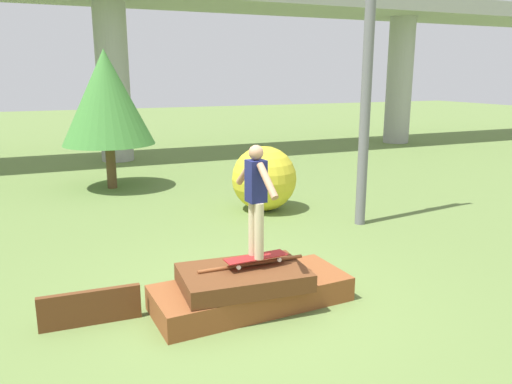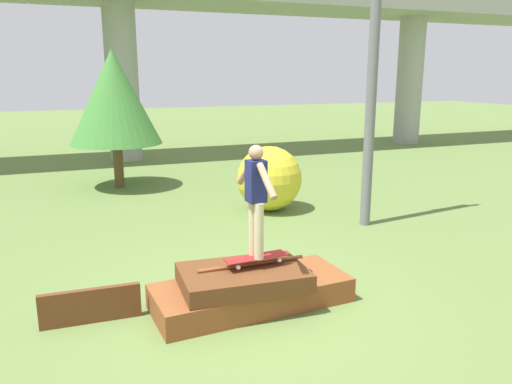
{
  "view_description": "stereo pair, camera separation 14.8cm",
  "coord_description": "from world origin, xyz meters",
  "views": [
    {
      "loc": [
        -2.33,
        -5.62,
        2.98
      ],
      "look_at": [
        0.04,
        -0.05,
        1.54
      ],
      "focal_mm": 35.0,
      "sensor_mm": 36.0,
      "label": 1
    },
    {
      "loc": [
        -2.19,
        -5.68,
        2.98
      ],
      "look_at": [
        0.04,
        -0.05,
        1.54
      ],
      "focal_mm": 35.0,
      "sensor_mm": 36.0,
      "label": 2
    }
  ],
  "objects": [
    {
      "name": "ground_plane",
      "position": [
        0.0,
        0.0,
        0.0
      ],
      "size": [
        80.0,
        80.0,
        0.0
      ],
      "primitive_type": "plane",
      "color": "olive"
    },
    {
      "name": "scrap_pile",
      "position": [
        -0.04,
        -0.02,
        0.24
      ],
      "size": [
        2.64,
        1.19,
        0.6
      ],
      "color": "brown",
      "rests_on": "ground_plane"
    },
    {
      "name": "scrap_plank_loose",
      "position": [
        -2.01,
        0.27,
        0.22
      ],
      "size": [
        1.2,
        0.13,
        0.44
      ],
      "color": "#5B3319",
      "rests_on": "ground_plane"
    },
    {
      "name": "skateboard",
      "position": [
        0.04,
        -0.05,
        0.67
      ],
      "size": [
        0.84,
        0.28,
        0.09
      ],
      "color": "maroon",
      "rests_on": "scrap_pile"
    },
    {
      "name": "skater",
      "position": [
        0.04,
        -0.05,
        1.51
      ],
      "size": [
        0.23,
        1.05,
        1.45
      ],
      "color": "#C6B78E",
      "rests_on": "skateboard"
    },
    {
      "name": "highway_overpass",
      "position": [
        0.0,
        12.38,
        5.14
      ],
      "size": [
        44.0,
        3.65,
        5.94
      ],
      "color": "#9E9E99",
      "rests_on": "ground_plane"
    },
    {
      "name": "utility_pole",
      "position": [
        3.44,
        2.53,
        3.47
      ],
      "size": [
        1.3,
        0.2,
        6.69
      ],
      "color": "slate",
      "rests_on": "ground_plane"
    },
    {
      "name": "tree_behind_left",
      "position": [
        -0.78,
        7.9,
        2.38
      ],
      "size": [
        2.37,
        2.37,
        3.61
      ],
      "color": "brown",
      "rests_on": "ground_plane"
    },
    {
      "name": "bush_yellow_flowering",
      "position": [
        2.07,
        4.28,
        0.72
      ],
      "size": [
        1.44,
        1.44,
        1.44
      ],
      "color": "gold",
      "rests_on": "ground_plane"
    }
  ]
}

